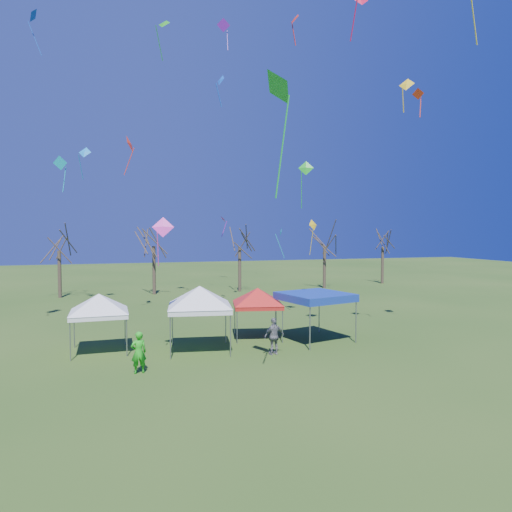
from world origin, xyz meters
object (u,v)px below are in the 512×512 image
(tree_4, at_px, (325,231))
(tent_white_mid, at_px, (200,290))
(tree_1, at_px, (59,234))
(tree_2, at_px, (154,229))
(tree_5, at_px, (383,234))
(tent_red, at_px, (258,291))
(tree_3, at_px, (240,231))
(person_green, at_px, (139,352))
(person_grey, at_px, (274,336))
(tent_white_west, at_px, (99,298))
(tent_blue, at_px, (315,297))

(tree_4, relative_size, tent_white_mid, 1.85)
(tree_1, distance_m, tent_white_mid, 23.98)
(tree_2, distance_m, tree_5, 26.15)
(tree_5, relative_size, tent_red, 2.04)
(tree_3, distance_m, person_green, 27.25)
(tree_3, bearing_deg, tent_white_mid, -109.99)
(tent_red, height_order, person_grey, tent_red)
(tree_4, xyz_separation_m, tent_white_mid, (-17.13, -21.42, -3.00))
(person_grey, bearing_deg, tent_white_west, -29.05)
(tree_5, relative_size, tent_blue, 1.83)
(tent_white_mid, bearing_deg, tree_5, 42.64)
(tree_3, height_order, tent_red, tree_3)
(tent_white_west, distance_m, tent_white_mid, 5.01)
(tree_2, bearing_deg, person_green, -95.88)
(tree_5, bearing_deg, tree_3, -173.48)
(tree_2, height_order, tree_5, tree_2)
(tent_white_west, height_order, tent_white_mid, tent_white_mid)
(tree_5, bearing_deg, tree_4, -166.15)
(tent_white_mid, xyz_separation_m, tent_blue, (6.45, 0.23, -0.64))
(tree_1, xyz_separation_m, tent_red, (12.58, -20.35, -3.13))
(person_green, bearing_deg, tent_white_west, -76.08)
(tree_3, bearing_deg, tent_red, -102.05)
(tree_4, height_order, tent_white_mid, tree_4)
(tent_red, height_order, person_green, tent_red)
(person_grey, xyz_separation_m, person_green, (-6.47, -1.10, -0.01))
(tree_4, distance_m, tent_red, 24.14)
(tent_white_mid, bearing_deg, tree_3, 70.01)
(tree_5, relative_size, person_green, 4.17)
(tree_2, bearing_deg, tent_white_west, -101.68)
(tent_blue, bearing_deg, tent_white_mid, -177.98)
(tree_2, height_order, person_grey, tree_2)
(tree_3, height_order, tree_4, tree_3)
(tent_white_mid, height_order, tent_red, tent_white_mid)
(tent_white_mid, relative_size, person_grey, 2.35)
(tree_1, height_order, tent_blue, tree_1)
(tree_1, height_order, tent_white_mid, tree_1)
(tree_3, bearing_deg, tent_white_west, -121.97)
(tent_white_west, height_order, person_green, tent_white_west)
(tent_red, bearing_deg, tree_1, 121.73)
(tree_2, distance_m, tent_white_west, 21.36)
(tent_white_mid, bearing_deg, person_green, -136.82)
(tree_2, xyz_separation_m, person_green, (-2.55, -24.74, -5.39))
(tree_1, relative_size, tree_4, 0.96)
(tree_3, height_order, person_grey, tree_3)
(tent_white_mid, xyz_separation_m, person_green, (-3.14, -2.95, -2.17))
(tent_blue, bearing_deg, tree_4, 63.24)
(tree_2, distance_m, tree_4, 17.73)
(tent_white_west, bearing_deg, person_green, -67.41)
(tree_5, height_order, tent_red, tree_5)
(tree_5, height_order, tent_white_west, tree_5)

